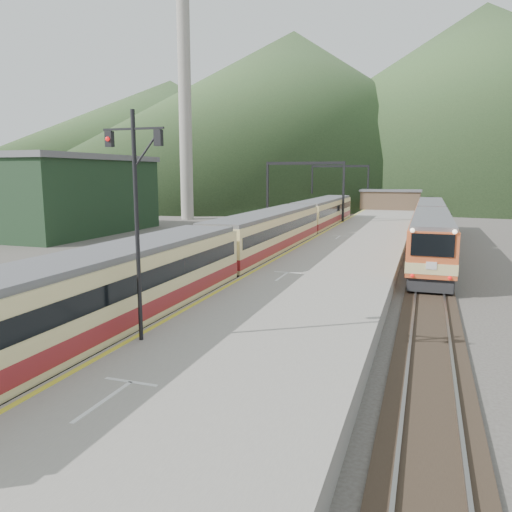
% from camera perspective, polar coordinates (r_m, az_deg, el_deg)
% --- Properties ---
extents(track_main, '(2.60, 200.00, 0.23)m').
position_cam_1_polar(track_main, '(45.58, 4.60, 1.17)').
color(track_main, black).
rests_on(track_main, ground).
extents(track_far, '(2.60, 200.00, 0.23)m').
position_cam_1_polar(track_far, '(47.05, -1.31, 1.45)').
color(track_far, black).
rests_on(track_far, ground).
extents(track_second, '(2.60, 200.00, 0.23)m').
position_cam_1_polar(track_second, '(44.20, 19.19, 0.42)').
color(track_second, black).
rests_on(track_second, ground).
extents(platform, '(8.00, 100.00, 1.00)m').
position_cam_1_polar(platform, '(42.52, 11.26, 1.01)').
color(platform, gray).
rests_on(platform, ground).
extents(gantry_near, '(9.55, 0.25, 8.00)m').
position_cam_1_polar(gantry_near, '(60.37, 5.59, 8.41)').
color(gantry_near, black).
rests_on(gantry_near, ground).
extents(gantry_far, '(9.55, 0.25, 8.00)m').
position_cam_1_polar(gantry_far, '(84.89, 9.54, 8.59)').
color(gantry_far, black).
rests_on(gantry_far, ground).
extents(warehouse, '(14.50, 20.50, 8.60)m').
position_cam_1_polar(warehouse, '(60.21, -21.78, 6.59)').
color(warehouse, '#19311C').
rests_on(warehouse, ground).
extents(smokestack, '(1.80, 1.80, 30.00)m').
position_cam_1_polar(smokestack, '(74.08, -8.10, 15.83)').
color(smokestack, '#9E998E').
rests_on(smokestack, ground).
extents(station_shed, '(9.40, 4.40, 3.10)m').
position_cam_1_polar(station_shed, '(82.01, 15.12, 6.27)').
color(station_shed, brown).
rests_on(station_shed, platform).
extents(hill_a, '(180.00, 180.00, 60.00)m').
position_cam_1_polar(hill_a, '(201.72, 4.26, 16.02)').
color(hill_a, '#2F4726').
rests_on(hill_a, ground).
extents(hill_b, '(220.00, 220.00, 75.00)m').
position_cam_1_polar(hill_b, '(236.52, 24.32, 16.08)').
color(hill_b, '#2F4726').
rests_on(hill_b, ground).
extents(hill_d, '(200.00, 200.00, 55.00)m').
position_cam_1_polar(hill_d, '(277.54, -9.62, 13.57)').
color(hill_d, '#2F4726').
rests_on(hill_d, ground).
extents(main_train, '(3.02, 62.02, 3.69)m').
position_cam_1_polar(main_train, '(37.44, 1.50, 2.51)').
color(main_train, '#DFCD84').
rests_on(main_train, track_main).
extents(second_train, '(2.67, 36.38, 3.26)m').
position_cam_1_polar(second_train, '(46.09, 19.31, 3.01)').
color(second_train, '#D6592B').
rests_on(second_train, track_second).
extents(signal_mast, '(2.20, 0.20, 7.55)m').
position_cam_1_polar(signal_mast, '(16.68, -13.55, 5.79)').
color(signal_mast, black).
rests_on(signal_mast, platform).
extents(short_signal_b, '(0.23, 0.17, 2.27)m').
position_cam_1_polar(short_signal_b, '(32.26, -8.17, 0.21)').
color(short_signal_b, black).
rests_on(short_signal_b, ground).
extents(short_signal_c, '(0.24, 0.18, 2.27)m').
position_cam_1_polar(short_signal_c, '(29.60, -19.04, -1.03)').
color(short_signal_c, black).
rests_on(short_signal_c, ground).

